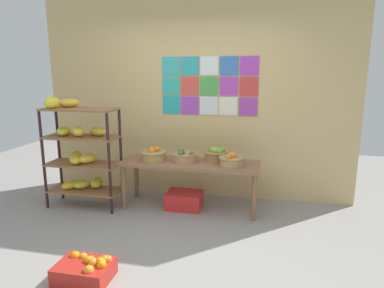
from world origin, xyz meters
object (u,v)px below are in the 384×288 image
object	(u,v)px
fruit_basket_right	(185,156)
orange_crate_foreground	(86,270)
fruit_basket_left	(153,155)
banana_shelf_unit	(80,150)
produce_crate_under_table	(184,200)
display_table	(190,167)
fruit_basket_back_left	(231,160)
fruit_basket_centre	(216,154)

from	to	relation	value
fruit_basket_right	orange_crate_foreground	world-z (taller)	fruit_basket_right
fruit_basket_left	orange_crate_foreground	bearing A→B (deg)	-91.99
fruit_basket_left	fruit_basket_right	bearing A→B (deg)	5.23
banana_shelf_unit	produce_crate_under_table	distance (m)	1.51
display_table	fruit_basket_left	size ratio (longest dim) A/B	5.24
fruit_basket_right	produce_crate_under_table	xyz separation A→B (m)	(-0.00, -0.03, -0.59)
orange_crate_foreground	fruit_basket_back_left	bearing A→B (deg)	56.90
fruit_basket_right	produce_crate_under_table	distance (m)	0.59
produce_crate_under_table	orange_crate_foreground	size ratio (longest dim) A/B	0.98
produce_crate_under_table	orange_crate_foreground	distance (m)	1.76
fruit_basket_left	produce_crate_under_table	size ratio (longest dim) A/B	0.74
display_table	fruit_basket_right	bearing A→B (deg)	177.39
fruit_basket_left	orange_crate_foreground	world-z (taller)	fruit_basket_left
fruit_basket_back_left	fruit_basket_right	bearing A→B (deg)	172.57
banana_shelf_unit	orange_crate_foreground	distance (m)	1.86
display_table	fruit_basket_left	bearing A→B (deg)	-175.91
fruit_basket_right	orange_crate_foreground	bearing A→B (deg)	-105.20
fruit_basket_left	orange_crate_foreground	xyz separation A→B (m)	(-0.06, -1.69, -0.61)
fruit_basket_left	orange_crate_foreground	distance (m)	1.79
display_table	fruit_basket_right	distance (m)	0.16
display_table	orange_crate_foreground	distance (m)	1.86
fruit_basket_back_left	fruit_basket_centre	distance (m)	0.30
fruit_basket_back_left	fruit_basket_centre	xyz separation A→B (m)	(-0.22, 0.21, 0.01)
banana_shelf_unit	fruit_basket_right	world-z (taller)	banana_shelf_unit
orange_crate_foreground	fruit_basket_centre	bearing A→B (deg)	65.34
fruit_basket_right	fruit_basket_centre	world-z (taller)	fruit_basket_centre
fruit_basket_left	display_table	bearing A→B (deg)	4.09
display_table	fruit_basket_back_left	size ratio (longest dim) A/B	5.74
produce_crate_under_table	fruit_basket_right	bearing A→B (deg)	82.48
fruit_basket_right	fruit_basket_back_left	world-z (taller)	fruit_basket_back_left
fruit_basket_left	produce_crate_under_table	world-z (taller)	fruit_basket_left
banana_shelf_unit	fruit_basket_centre	size ratio (longest dim) A/B	4.92
banana_shelf_unit	fruit_basket_back_left	xyz separation A→B (m)	(1.95, 0.15, -0.07)
fruit_basket_right	fruit_basket_back_left	bearing A→B (deg)	-7.43
display_table	fruit_basket_back_left	distance (m)	0.56
fruit_basket_left	fruit_basket_centre	world-z (taller)	fruit_basket_left
fruit_basket_back_left	fruit_basket_centre	world-z (taller)	fruit_basket_centre
fruit_basket_centre	orange_crate_foreground	world-z (taller)	fruit_basket_centre
display_table	fruit_basket_back_left	xyz separation A→B (m)	(0.53, -0.08, 0.15)
banana_shelf_unit	produce_crate_under_table	bearing A→B (deg)	8.50
banana_shelf_unit	produce_crate_under_table	size ratio (longest dim) A/B	3.17
produce_crate_under_table	orange_crate_foreground	world-z (taller)	produce_crate_under_table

